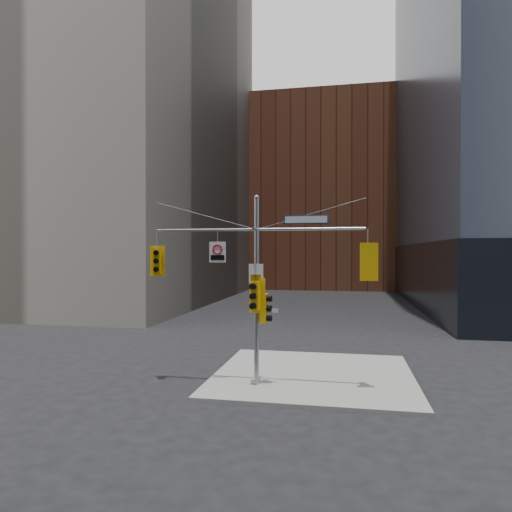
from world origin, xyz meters
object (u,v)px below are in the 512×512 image
at_px(street_sign_blade, 306,220).
at_px(regulatory_sign_arm, 218,251).
at_px(traffic_light_pole_front, 255,296).
at_px(signal_assembly, 257,271).
at_px(traffic_light_east_arm, 368,262).
at_px(traffic_light_pole_side, 265,308).
at_px(traffic_light_west_arm, 157,261).

height_order(street_sign_blade, regulatory_sign_arm, street_sign_blade).
bearing_deg(traffic_light_pole_front, regulatory_sign_arm, -175.08).
height_order(signal_assembly, street_sign_blade, signal_assembly).
height_order(traffic_light_east_arm, traffic_light_pole_side, traffic_light_east_arm).
bearing_deg(traffic_light_west_arm, traffic_light_pole_side, -14.82).
height_order(signal_assembly, traffic_light_pole_front, signal_assembly).
relative_size(traffic_light_east_arm, street_sign_blade, 0.82).
height_order(traffic_light_west_arm, regulatory_sign_arm, regulatory_sign_arm).
distance_m(signal_assembly, regulatory_sign_arm, 1.70).
xyz_separation_m(signal_assembly, traffic_light_pole_front, (0.00, -0.27, -0.89)).
xyz_separation_m(traffic_light_west_arm, traffic_light_pole_front, (4.01, -0.28, -1.28)).
relative_size(signal_assembly, street_sign_blade, 4.85).
xyz_separation_m(traffic_light_pole_side, traffic_light_pole_front, (-0.32, -0.27, 0.49)).
xyz_separation_m(signal_assembly, traffic_light_east_arm, (4.08, 0.00, 0.38)).
relative_size(signal_assembly, traffic_light_west_arm, 6.64).
bearing_deg(signal_assembly, traffic_light_east_arm, 0.01).
height_order(traffic_light_east_arm, traffic_light_pole_front, traffic_light_east_arm).
bearing_deg(traffic_light_west_arm, traffic_light_pole_front, -18.62).
height_order(traffic_light_pole_front, street_sign_blade, street_sign_blade).
bearing_deg(traffic_light_west_arm, regulatory_sign_arm, -15.39).
bearing_deg(traffic_light_east_arm, traffic_light_west_arm, -12.00).
height_order(traffic_light_pole_front, regulatory_sign_arm, regulatory_sign_arm).
bearing_deg(traffic_light_pole_front, traffic_light_west_arm, -169.86).
height_order(signal_assembly, traffic_light_east_arm, signal_assembly).
bearing_deg(street_sign_blade, signal_assembly, -178.19).
xyz_separation_m(traffic_light_west_arm, street_sign_blade, (5.87, -0.01, 1.55)).
relative_size(traffic_light_east_arm, traffic_light_pole_front, 1.02).
relative_size(traffic_light_pole_front, street_sign_blade, 0.81).
bearing_deg(traffic_light_pole_side, street_sign_blade, -79.86).
distance_m(traffic_light_west_arm, traffic_light_pole_side, 4.68).
height_order(traffic_light_west_arm, street_sign_blade, street_sign_blade).
relative_size(traffic_light_west_arm, regulatory_sign_arm, 1.52).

